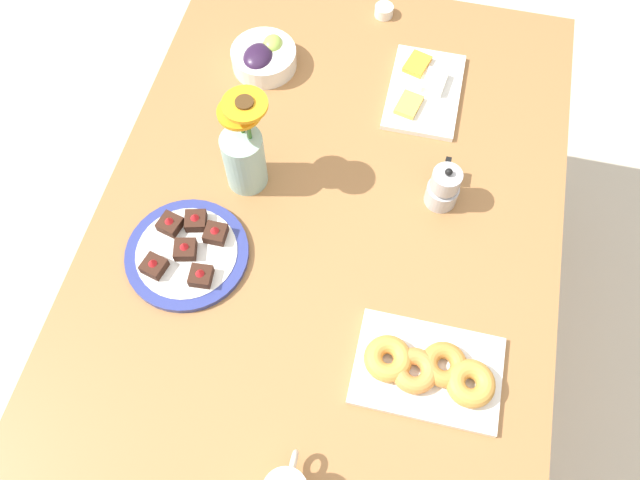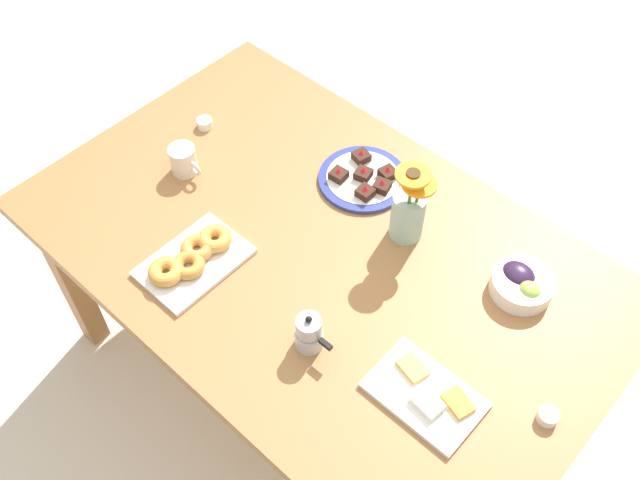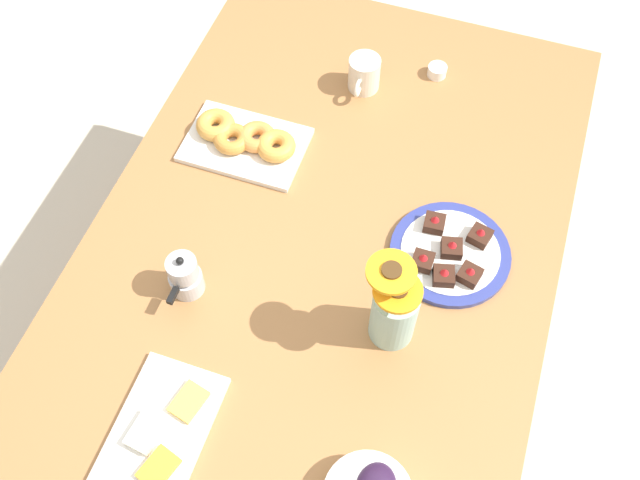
% 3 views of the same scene
% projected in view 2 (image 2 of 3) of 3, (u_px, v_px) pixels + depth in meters
% --- Properties ---
extents(ground_plane, '(6.00, 6.00, 0.00)m').
position_uv_depth(ground_plane, '(320.00, 378.00, 2.49)').
color(ground_plane, beige).
extents(dining_table, '(1.60, 1.00, 0.74)m').
position_uv_depth(dining_table, '(320.00, 268.00, 1.97)').
color(dining_table, '#9E6B3D').
rests_on(dining_table, ground_plane).
extents(coffee_mug, '(0.11, 0.08, 0.09)m').
position_uv_depth(coffee_mug, '(184.00, 160.00, 2.05)').
color(coffee_mug, silver).
rests_on(coffee_mug, dining_table).
extents(grape_bowl, '(0.16, 0.16, 0.07)m').
position_uv_depth(grape_bowl, '(522.00, 283.00, 1.80)').
color(grape_bowl, white).
rests_on(grape_bowl, dining_table).
extents(cheese_platter, '(0.26, 0.17, 0.03)m').
position_uv_depth(cheese_platter, '(426.00, 394.00, 1.64)').
color(cheese_platter, white).
rests_on(cheese_platter, dining_table).
extents(croissant_platter, '(0.19, 0.28, 0.05)m').
position_uv_depth(croissant_platter, '(193.00, 258.00, 1.86)').
color(croissant_platter, white).
rests_on(croissant_platter, dining_table).
extents(jam_cup_honey, '(0.05, 0.05, 0.03)m').
position_uv_depth(jam_cup_honey, '(205.00, 123.00, 2.19)').
color(jam_cup_honey, white).
rests_on(jam_cup_honey, dining_table).
extents(jam_cup_berry, '(0.05, 0.05, 0.03)m').
position_uv_depth(jam_cup_berry, '(548.00, 416.00, 1.60)').
color(jam_cup_berry, white).
rests_on(jam_cup_berry, dining_table).
extents(dessert_plate, '(0.26, 0.26, 0.05)m').
position_uv_depth(dessert_plate, '(363.00, 178.00, 2.05)').
color(dessert_plate, navy).
rests_on(dessert_plate, dining_table).
extents(flower_vase, '(0.11, 0.11, 0.26)m').
position_uv_depth(flower_vase, '(408.00, 212.00, 1.87)').
color(flower_vase, '#99C1B7').
rests_on(flower_vase, dining_table).
extents(moka_pot, '(0.11, 0.07, 0.12)m').
position_uv_depth(moka_pot, '(309.00, 333.00, 1.69)').
color(moka_pot, '#B7B7BC').
rests_on(moka_pot, dining_table).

